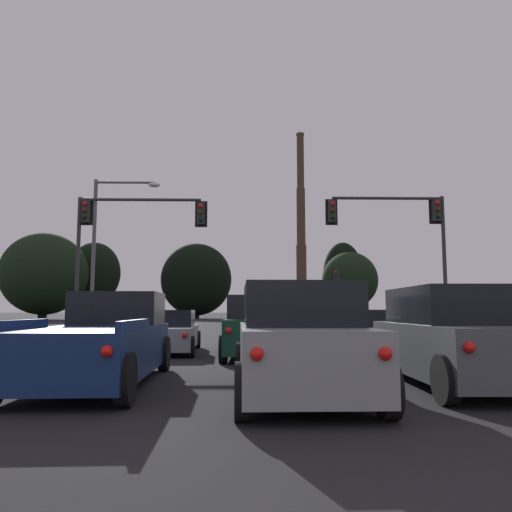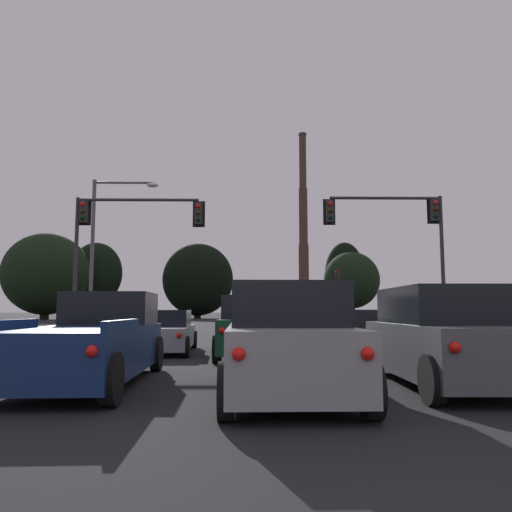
{
  "view_description": "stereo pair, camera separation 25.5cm",
  "coord_description": "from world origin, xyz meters",
  "px_view_note": "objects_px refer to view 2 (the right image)",
  "views": [
    {
      "loc": [
        -0.7,
        -1.55,
        1.42
      ],
      "look_at": [
        0.19,
        39.72,
        5.92
      ],
      "focal_mm": 35.0,
      "sensor_mm": 36.0,
      "label": 1
    },
    {
      "loc": [
        -0.44,
        -1.56,
        1.42
      ],
      "look_at": [
        0.19,
        39.72,
        5.92
      ],
      "focal_mm": 35.0,
      "sensor_mm": 36.0,
      "label": 2
    }
  ],
  "objects_px": {
    "suv_center_lane_front": "(253,327)",
    "traffic_light_overhead_right": "(404,230)",
    "suv_right_lane_second": "(444,338)",
    "suv_center_lane_second": "(286,341)",
    "traffic_light_far_right": "(337,287)",
    "sedan_left_lane_front": "(164,332)",
    "traffic_light_overhead_left": "(118,230)",
    "pickup_truck_left_lane_second": "(93,341)",
    "street_lamp": "(103,239)",
    "hatchback_right_lane_front": "(362,333)",
    "smokestack": "(303,242)"
  },
  "relations": [
    {
      "from": "hatchback_right_lane_front",
      "to": "suv_center_lane_second",
      "type": "bearing_deg",
      "value": -112.8
    },
    {
      "from": "hatchback_right_lane_front",
      "to": "smokestack",
      "type": "bearing_deg",
      "value": 82.46
    },
    {
      "from": "suv_center_lane_front",
      "to": "smokestack",
      "type": "bearing_deg",
      "value": 84.06
    },
    {
      "from": "traffic_light_overhead_left",
      "to": "traffic_light_far_right",
      "type": "bearing_deg",
      "value": 60.85
    },
    {
      "from": "pickup_truck_left_lane_second",
      "to": "suv_center_lane_second",
      "type": "height_order",
      "value": "suv_center_lane_second"
    },
    {
      "from": "suv_center_lane_front",
      "to": "traffic_light_far_right",
      "type": "relative_size",
      "value": 0.88
    },
    {
      "from": "suv_center_lane_second",
      "to": "traffic_light_far_right",
      "type": "distance_m",
      "value": 42.5
    },
    {
      "from": "sedan_left_lane_front",
      "to": "traffic_light_overhead_right",
      "type": "bearing_deg",
      "value": 27.44
    },
    {
      "from": "traffic_light_overhead_right",
      "to": "smokestack",
      "type": "distance_m",
      "value": 148.04
    },
    {
      "from": "traffic_light_overhead_right",
      "to": "suv_right_lane_second",
      "type": "bearing_deg",
      "value": -104.81
    },
    {
      "from": "hatchback_right_lane_front",
      "to": "sedan_left_lane_front",
      "type": "height_order",
      "value": "hatchback_right_lane_front"
    },
    {
      "from": "hatchback_right_lane_front",
      "to": "sedan_left_lane_front",
      "type": "xyz_separation_m",
      "value": [
        -6.72,
        0.16,
        0.0
      ]
    },
    {
      "from": "pickup_truck_left_lane_second",
      "to": "street_lamp",
      "type": "relative_size",
      "value": 0.66
    },
    {
      "from": "hatchback_right_lane_front",
      "to": "traffic_light_overhead_right",
      "type": "relative_size",
      "value": 0.61
    },
    {
      "from": "suv_center_lane_second",
      "to": "traffic_light_overhead_right",
      "type": "xyz_separation_m",
      "value": [
        6.65,
        14.44,
        4.29
      ]
    },
    {
      "from": "suv_center_lane_front",
      "to": "traffic_light_overhead_right",
      "type": "xyz_separation_m",
      "value": [
        7.15,
        7.47,
        4.29
      ]
    },
    {
      "from": "traffic_light_overhead_left",
      "to": "suv_right_lane_second",
      "type": "bearing_deg",
      "value": -54.24
    },
    {
      "from": "suv_right_lane_second",
      "to": "hatchback_right_lane_front",
      "type": "bearing_deg",
      "value": 89.64
    },
    {
      "from": "suv_center_lane_second",
      "to": "smokestack",
      "type": "bearing_deg",
      "value": 82.71
    },
    {
      "from": "sedan_left_lane_front",
      "to": "traffic_light_overhead_left",
      "type": "height_order",
      "value": "traffic_light_overhead_left"
    },
    {
      "from": "hatchback_right_lane_front",
      "to": "smokestack",
      "type": "relative_size",
      "value": 0.07
    },
    {
      "from": "street_lamp",
      "to": "suv_right_lane_second",
      "type": "bearing_deg",
      "value": -55.84
    },
    {
      "from": "suv_center_lane_front",
      "to": "smokestack",
      "type": "relative_size",
      "value": 0.08
    },
    {
      "from": "pickup_truck_left_lane_second",
      "to": "suv_right_lane_second",
      "type": "height_order",
      "value": "suv_right_lane_second"
    },
    {
      "from": "street_lamp",
      "to": "traffic_light_overhead_right",
      "type": "bearing_deg",
      "value": -12.74
    },
    {
      "from": "suv_right_lane_second",
      "to": "traffic_light_overhead_right",
      "type": "relative_size",
      "value": 0.73
    },
    {
      "from": "suv_center_lane_second",
      "to": "traffic_light_far_right",
      "type": "height_order",
      "value": "traffic_light_far_right"
    },
    {
      "from": "suv_center_lane_front",
      "to": "hatchback_right_lane_front",
      "type": "bearing_deg",
      "value": 22.68
    },
    {
      "from": "hatchback_right_lane_front",
      "to": "sedan_left_lane_front",
      "type": "relative_size",
      "value": 0.87
    },
    {
      "from": "suv_center_lane_front",
      "to": "hatchback_right_lane_front",
      "type": "xyz_separation_m",
      "value": [
        3.73,
        1.48,
        -0.23
      ]
    },
    {
      "from": "traffic_light_overhead_right",
      "to": "hatchback_right_lane_front",
      "type": "bearing_deg",
      "value": -119.75
    },
    {
      "from": "suv_center_lane_front",
      "to": "sedan_left_lane_front",
      "type": "bearing_deg",
      "value": 152.26
    },
    {
      "from": "sedan_left_lane_front",
      "to": "suv_right_lane_second",
      "type": "bearing_deg",
      "value": -51.75
    },
    {
      "from": "smokestack",
      "to": "sedan_left_lane_front",
      "type": "bearing_deg",
      "value": -98.15
    },
    {
      "from": "traffic_light_overhead_left",
      "to": "street_lamp",
      "type": "bearing_deg",
      "value": 116.76
    },
    {
      "from": "hatchback_right_lane_front",
      "to": "smokestack",
      "type": "height_order",
      "value": "smokestack"
    },
    {
      "from": "traffic_light_overhead_left",
      "to": "smokestack",
      "type": "bearing_deg",
      "value": 80.29
    },
    {
      "from": "smokestack",
      "to": "traffic_light_far_right",
      "type": "bearing_deg",
      "value": -94.78
    },
    {
      "from": "smokestack",
      "to": "hatchback_right_lane_front",
      "type": "bearing_deg",
      "value": -95.65
    },
    {
      "from": "pickup_truck_left_lane_second",
      "to": "traffic_light_overhead_right",
      "type": "relative_size",
      "value": 0.82
    },
    {
      "from": "sedan_left_lane_front",
      "to": "suv_right_lane_second",
      "type": "xyz_separation_m",
      "value": [
        6.58,
        -7.65,
        0.23
      ]
    },
    {
      "from": "pickup_truck_left_lane_second",
      "to": "suv_center_lane_second",
      "type": "relative_size",
      "value": 1.13
    },
    {
      "from": "hatchback_right_lane_front",
      "to": "traffic_light_overhead_right",
      "type": "xyz_separation_m",
      "value": [
        3.42,
        5.99,
        4.52
      ]
    },
    {
      "from": "suv_center_lane_front",
      "to": "street_lamp",
      "type": "bearing_deg",
      "value": 126.92
    },
    {
      "from": "pickup_truck_left_lane_second",
      "to": "traffic_light_overhead_right",
      "type": "xyz_separation_m",
      "value": [
        10.36,
        12.95,
        4.38
      ]
    },
    {
      "from": "suv_center_lane_front",
      "to": "street_lamp",
      "type": "xyz_separation_m",
      "value": [
        -7.86,
        10.86,
        4.31
      ]
    },
    {
      "from": "hatchback_right_lane_front",
      "to": "street_lamp",
      "type": "bearing_deg",
      "value": 139.12
    },
    {
      "from": "suv_center_lane_second",
      "to": "smokestack",
      "type": "relative_size",
      "value": 0.08
    },
    {
      "from": "traffic_light_far_right",
      "to": "traffic_light_overhead_left",
      "type": "height_order",
      "value": "traffic_light_overhead_left"
    },
    {
      "from": "smokestack",
      "to": "pickup_truck_left_lane_second",
      "type": "bearing_deg",
      "value": -97.87
    }
  ]
}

